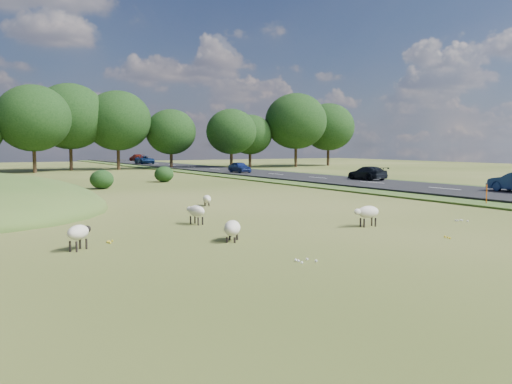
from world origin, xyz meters
TOP-DOWN VIEW (x-y plane):
  - ground at (0.00, 20.00)m, footprint 160.00×160.00m
  - road at (20.00, 30.00)m, footprint 8.00×150.00m
  - treeline at (-1.06, 55.44)m, footprint 96.28×14.66m
  - shrubs at (-1.08, 27.05)m, footprint 20.40×10.95m
  - marker_post at (14.83, 0.13)m, footprint 0.06×0.06m
  - sheep_0 at (0.86, 7.67)m, footprint 0.74×1.09m
  - sheep_1 at (-3.22, -3.68)m, footprint 1.09×1.30m
  - sheep_2 at (-8.39, -2.83)m, footprint 1.08×1.07m
  - sheep_3 at (-2.65, 0.96)m, footprint 0.71×1.19m
  - sheep_4 at (3.36, -3.20)m, footprint 1.23×0.58m
  - car_1 at (18.10, 36.96)m, footprint 1.47×3.66m
  - car_3 at (21.90, 88.77)m, footprint 1.90×4.68m
  - car_4 at (18.10, 71.95)m, footprint 2.27×4.93m
  - car_5 at (21.90, 18.91)m, footprint 1.74×4.27m

SIDE VIEW (x-z plane):
  - ground at x=0.00m, z-range 0.00..0.00m
  - road at x=20.00m, z-range 0.00..0.25m
  - sheep_0 at x=0.86m, z-range 0.08..0.68m
  - sheep_1 at x=-3.22m, z-range 0.10..0.85m
  - sheep_3 at x=-2.65m, z-range 0.16..0.99m
  - sheep_2 at x=-8.39m, z-range 0.17..1.01m
  - marker_post at x=14.83m, z-range 0.00..1.20m
  - sheep_4 at x=3.36m, z-range 0.17..1.06m
  - shrubs at x=-1.08m, z-range -0.04..1.46m
  - car_5 at x=21.90m, z-range 0.25..1.49m
  - car_1 at x=18.10m, z-range 0.25..1.50m
  - car_3 at x=21.90m, z-range 0.25..1.61m
  - car_4 at x=18.10m, z-range 0.25..1.62m
  - treeline at x=-1.06m, z-range 0.72..12.41m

